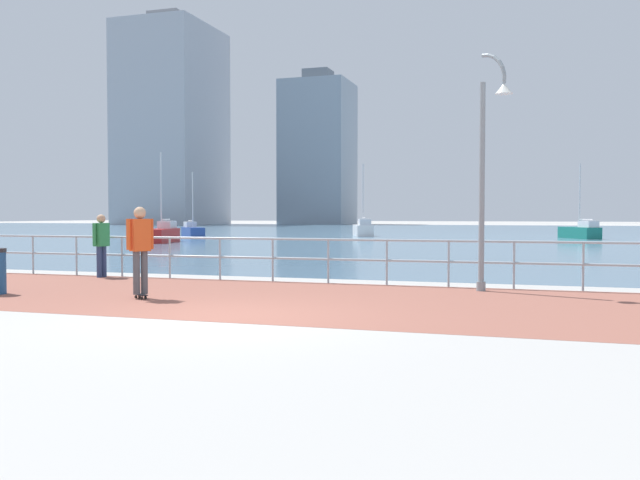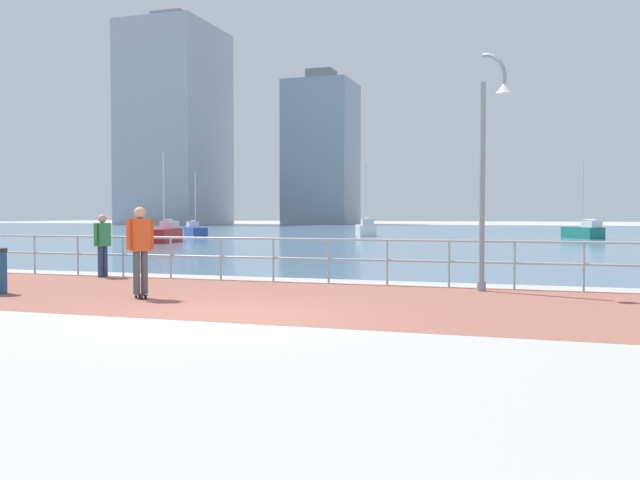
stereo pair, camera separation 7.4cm
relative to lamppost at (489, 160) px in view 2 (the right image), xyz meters
The scene contains 13 objects.
ground 35.46m from the lamppost, 96.00° to the left, with size 220.00×220.00×0.00m, color #ADAAA5.
brick_paving 5.16m from the lamppost, 147.53° to the right, with size 28.00×6.10×0.01m, color #935647.
harbor_water 45.93m from the lamppost, 94.62° to the left, with size 180.00×88.00×0.00m, color slate.
waterfront_railing 4.26m from the lamppost, 169.28° to the left, with size 25.25×0.06×1.06m.
lamppost is the anchor object (origin of this frame).
skateboarder 7.24m from the lamppost, 152.45° to the right, with size 0.40×0.51×1.76m.
bystander 9.84m from the lamppost, behind, with size 0.30×0.56×1.62m.
sailboat_gray 36.84m from the lamppost, 108.11° to the left, with size 2.42×3.99×5.36m.
sailboat_blue 36.22m from the lamppost, 127.86° to the left, with size 2.87×3.15×4.59m.
sailboat_red 28.11m from the lamppost, 134.32° to the left, with size 1.97×3.83×5.15m.
sailboat_navy 34.31m from the lamppost, 83.81° to the left, with size 2.66×3.65×4.99m.
tower_beige 98.88m from the lamppost, 109.88° to the left, with size 10.71×10.15×25.12m.
tower_steel 100.20m from the lamppost, 123.51° to the left, with size 13.12×15.62×33.24m.
Camera 2 is at (4.75, -9.78, 1.62)m, focal length 38.48 mm.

